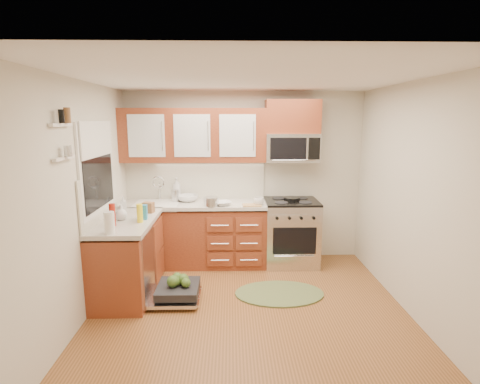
{
  "coord_description": "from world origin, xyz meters",
  "views": [
    {
      "loc": [
        -0.19,
        -3.8,
        2.1
      ],
      "look_at": [
        -0.08,
        0.85,
        1.19
      ],
      "focal_mm": 28.0,
      "sensor_mm": 36.0,
      "label": 1
    }
  ],
  "objects_px": {
    "paper_towel_roll": "(109,223)",
    "cup": "(259,201)",
    "dishwasher": "(175,292)",
    "cutting_board": "(252,205)",
    "upper_cabinets": "(193,135)",
    "microwave": "(292,148)",
    "bowl_a": "(223,203)",
    "range": "(291,232)",
    "skillet": "(292,199)",
    "rug": "(279,293)",
    "bowl_b": "(188,198)",
    "sink": "(157,212)",
    "stock_pot": "(211,202)"
  },
  "relations": [
    {
      "from": "range",
      "to": "bowl_b",
      "type": "height_order",
      "value": "bowl_b"
    },
    {
      "from": "bowl_a",
      "to": "sink",
      "type": "bearing_deg",
      "value": 169.76
    },
    {
      "from": "paper_towel_roll",
      "to": "skillet",
      "type": "bearing_deg",
      "value": 34.41
    },
    {
      "from": "range",
      "to": "rug",
      "type": "xyz_separation_m",
      "value": [
        -0.29,
        -1.01,
        -0.46
      ]
    },
    {
      "from": "bowl_a",
      "to": "cup",
      "type": "xyz_separation_m",
      "value": [
        0.5,
        0.0,
        0.03
      ]
    },
    {
      "from": "bowl_b",
      "to": "cup",
      "type": "relative_size",
      "value": 2.16
    },
    {
      "from": "range",
      "to": "dishwasher",
      "type": "bearing_deg",
      "value": -143.73
    },
    {
      "from": "rug",
      "to": "bowl_a",
      "type": "distance_m",
      "value": 1.44
    },
    {
      "from": "skillet",
      "to": "cutting_board",
      "type": "height_order",
      "value": "skillet"
    },
    {
      "from": "dishwasher",
      "to": "skillet",
      "type": "distance_m",
      "value": 2.11
    },
    {
      "from": "microwave",
      "to": "skillet",
      "type": "relative_size",
      "value": 3.32
    },
    {
      "from": "dishwasher",
      "to": "cutting_board",
      "type": "height_order",
      "value": "cutting_board"
    },
    {
      "from": "bowl_b",
      "to": "skillet",
      "type": "bearing_deg",
      "value": -2.86
    },
    {
      "from": "cutting_board",
      "to": "cup",
      "type": "relative_size",
      "value": 1.88
    },
    {
      "from": "skillet",
      "to": "stock_pot",
      "type": "relative_size",
      "value": 1.1
    },
    {
      "from": "dishwasher",
      "to": "bowl_a",
      "type": "distance_m",
      "value": 1.39
    },
    {
      "from": "stock_pot",
      "to": "microwave",
      "type": "bearing_deg",
      "value": 16.06
    },
    {
      "from": "range",
      "to": "stock_pot",
      "type": "distance_m",
      "value": 1.27
    },
    {
      "from": "rug",
      "to": "skillet",
      "type": "bearing_deg",
      "value": 73.98
    },
    {
      "from": "rug",
      "to": "microwave",
      "type": "bearing_deg",
      "value": 75.62
    },
    {
      "from": "microwave",
      "to": "stock_pot",
      "type": "bearing_deg",
      "value": -163.94
    },
    {
      "from": "rug",
      "to": "paper_towel_roll",
      "type": "height_order",
      "value": "paper_towel_roll"
    },
    {
      "from": "bowl_a",
      "to": "dishwasher",
      "type": "bearing_deg",
      "value": -120.13
    },
    {
      "from": "rug",
      "to": "paper_towel_roll",
      "type": "relative_size",
      "value": 4.64
    },
    {
      "from": "paper_towel_roll",
      "to": "stock_pot",
      "type": "bearing_deg",
      "value": 51.29
    },
    {
      "from": "range",
      "to": "dishwasher",
      "type": "xyz_separation_m",
      "value": [
        -1.54,
        -1.13,
        -0.38
      ]
    },
    {
      "from": "dishwasher",
      "to": "bowl_b",
      "type": "relative_size",
      "value": 2.37
    },
    {
      "from": "dishwasher",
      "to": "stock_pot",
      "type": "distance_m",
      "value": 1.34
    },
    {
      "from": "stock_pot",
      "to": "paper_towel_roll",
      "type": "distance_m",
      "value": 1.59
    },
    {
      "from": "microwave",
      "to": "sink",
      "type": "bearing_deg",
      "value": -176.15
    },
    {
      "from": "skillet",
      "to": "stock_pot",
      "type": "distance_m",
      "value": 1.18
    },
    {
      "from": "bowl_a",
      "to": "cup",
      "type": "distance_m",
      "value": 0.5
    },
    {
      "from": "dishwasher",
      "to": "bowl_b",
      "type": "bearing_deg",
      "value": 88.33
    },
    {
      "from": "rug",
      "to": "skillet",
      "type": "distance_m",
      "value": 1.44
    },
    {
      "from": "range",
      "to": "bowl_b",
      "type": "bearing_deg",
      "value": 176.36
    },
    {
      "from": "sink",
      "to": "cutting_board",
      "type": "bearing_deg",
      "value": -8.45
    },
    {
      "from": "range",
      "to": "microwave",
      "type": "relative_size",
      "value": 1.25
    },
    {
      "from": "rug",
      "to": "bowl_b",
      "type": "bearing_deg",
      "value": 137.78
    },
    {
      "from": "range",
      "to": "sink",
      "type": "height_order",
      "value": "range"
    },
    {
      "from": "upper_cabinets",
      "to": "rug",
      "type": "xyz_separation_m",
      "value": [
        1.12,
        -1.15,
        -1.86
      ]
    },
    {
      "from": "bowl_a",
      "to": "rug",
      "type": "bearing_deg",
      "value": -49.77
    },
    {
      "from": "sink",
      "to": "paper_towel_roll",
      "type": "distance_m",
      "value": 1.48
    },
    {
      "from": "range",
      "to": "microwave",
      "type": "xyz_separation_m",
      "value": [
        0.0,
        0.12,
        1.23
      ]
    },
    {
      "from": "dishwasher",
      "to": "sink",
      "type": "bearing_deg",
      "value": 109.2
    },
    {
      "from": "skillet",
      "to": "stock_pot",
      "type": "xyz_separation_m",
      "value": [
        -1.15,
        -0.23,
        0.02
      ]
    },
    {
      "from": "upper_cabinets",
      "to": "microwave",
      "type": "distance_m",
      "value": 1.42
    },
    {
      "from": "microwave",
      "to": "cutting_board",
      "type": "distance_m",
      "value": 1.02
    },
    {
      "from": "paper_towel_roll",
      "to": "cup",
      "type": "xyz_separation_m",
      "value": [
        1.65,
        1.27,
        -0.06
      ]
    },
    {
      "from": "bowl_b",
      "to": "cup",
      "type": "height_order",
      "value": "cup"
    },
    {
      "from": "paper_towel_roll",
      "to": "cup",
      "type": "relative_size",
      "value": 1.7
    }
  ]
}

